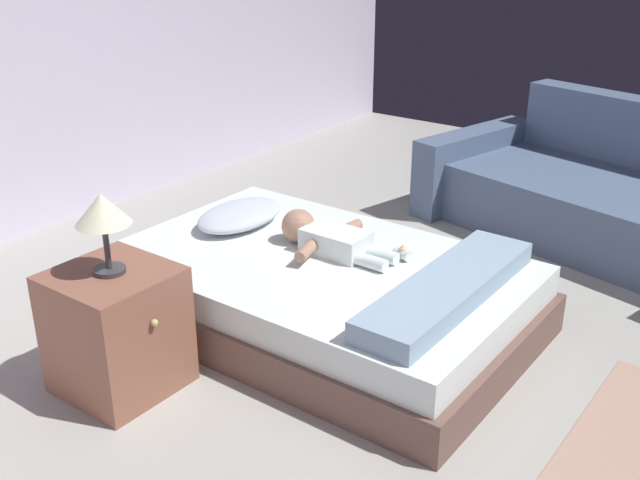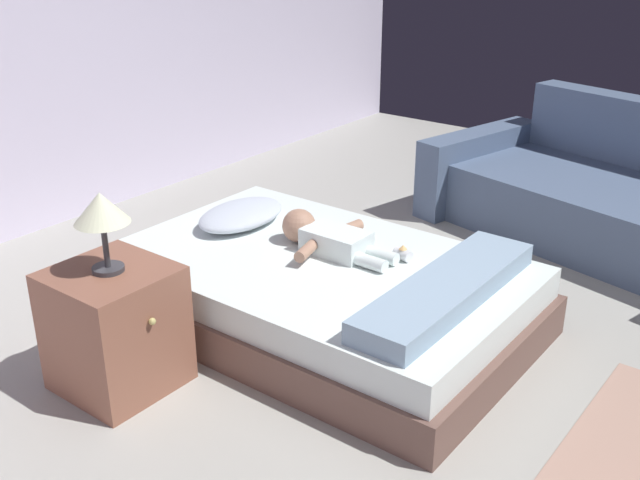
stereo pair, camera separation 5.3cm
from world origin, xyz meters
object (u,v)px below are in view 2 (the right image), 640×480
object	(u,v)px
bed	(320,292)
baby	(326,238)
baby_bottle	(403,254)
toothbrush	(345,231)
lamp	(101,212)
pillow	(241,215)
couch	(619,201)
nightstand	(116,328)

from	to	relation	value
bed	baby	world-z (taller)	baby
bed	baby_bottle	world-z (taller)	baby_bottle
toothbrush	lamp	xyz separation A→B (m)	(-1.28, 0.26, 0.44)
pillow	couch	distance (m)	2.32
nightstand	baby_bottle	xyz separation A→B (m)	(1.18, -0.67, 0.11)
pillow	baby_bottle	distance (m)	0.93
pillow	lamp	xyz separation A→B (m)	(-1.04, -0.25, 0.40)
nightstand	baby_bottle	bearing A→B (deg)	-29.85
baby	toothbrush	xyz separation A→B (m)	(0.23, 0.05, -0.06)
pillow	lamp	size ratio (longest dim) A/B	1.59
lamp	baby_bottle	world-z (taller)	lamp
lamp	pillow	bearing A→B (deg)	13.41
baby	couch	distance (m)	2.01
baby	nightstand	world-z (taller)	nightstand
couch	nightstand	world-z (taller)	couch
bed	nightstand	size ratio (longest dim) A/B	3.73
bed	lamp	distance (m)	1.18
bed	pillow	bearing A→B (deg)	80.62
couch	nightstand	xyz separation A→B (m)	(-2.85, 1.18, 0.01)
pillow	lamp	bearing A→B (deg)	-166.59
lamp	baby_bottle	xyz separation A→B (m)	(1.18, -0.67, -0.42)
pillow	nightstand	size ratio (longest dim) A/B	1.00
toothbrush	baby_bottle	distance (m)	0.43
toothbrush	baby_bottle	xyz separation A→B (m)	(-0.10, -0.41, 0.02)
baby	baby_bottle	world-z (taller)	baby
bed	pillow	distance (m)	0.65
bed	baby_bottle	bearing A→B (deg)	-53.59
bed	baby_bottle	xyz separation A→B (m)	(0.23, -0.32, 0.21)
pillow	couch	world-z (taller)	couch
couch	lamp	xyz separation A→B (m)	(-2.85, 1.18, 0.53)
baby	lamp	size ratio (longest dim) A/B	1.88
baby_bottle	bed	bearing A→B (deg)	126.41
baby_bottle	couch	bearing A→B (deg)	-16.89
bed	toothbrush	size ratio (longest dim) A/B	13.96
bed	lamp	size ratio (longest dim) A/B	5.93
toothbrush	bed	bearing A→B (deg)	-163.97
couch	baby_bottle	bearing A→B (deg)	163.11
bed	baby	distance (m)	0.27
toothbrush	baby_bottle	size ratio (longest dim) A/B	1.47
toothbrush	couch	size ratio (longest dim) A/B	0.06
nightstand	lamp	xyz separation A→B (m)	(0.00, 0.00, 0.52)
couch	baby	bearing A→B (deg)	154.25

